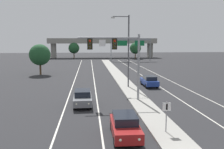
% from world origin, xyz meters
% --- Properties ---
extents(median_island, '(2.40, 110.00, 0.15)m').
position_xyz_m(median_island, '(0.00, 18.00, 0.07)').
color(median_island, '#9E9B93').
rests_on(median_island, ground).
extents(lane_stripe_oncoming_center, '(0.14, 100.00, 0.01)m').
position_xyz_m(lane_stripe_oncoming_center, '(-4.70, 25.00, 0.00)').
color(lane_stripe_oncoming_center, silver).
rests_on(lane_stripe_oncoming_center, ground).
extents(lane_stripe_receding_center, '(0.14, 100.00, 0.01)m').
position_xyz_m(lane_stripe_receding_center, '(4.70, 25.00, 0.00)').
color(lane_stripe_receding_center, silver).
rests_on(lane_stripe_receding_center, ground).
extents(edge_stripe_left, '(0.14, 100.00, 0.01)m').
position_xyz_m(edge_stripe_left, '(-8.00, 25.00, 0.00)').
color(edge_stripe_left, silver).
rests_on(edge_stripe_left, ground).
extents(edge_stripe_right, '(0.14, 100.00, 0.01)m').
position_xyz_m(edge_stripe_right, '(8.00, 25.00, 0.00)').
color(edge_stripe_right, silver).
rests_on(edge_stripe_right, ground).
extents(overhead_signal_mast, '(6.72, 0.44, 7.20)m').
position_xyz_m(overhead_signal_mast, '(-2.25, 15.19, 5.31)').
color(overhead_signal_mast, gray).
rests_on(overhead_signal_mast, median_island).
extents(median_sign_post, '(0.60, 0.10, 2.20)m').
position_xyz_m(median_sign_post, '(-0.10, 5.32, 1.59)').
color(median_sign_post, gray).
rests_on(median_sign_post, median_island).
extents(street_lamp_median, '(2.58, 0.28, 10.00)m').
position_xyz_m(street_lamp_median, '(-0.20, 23.02, 5.79)').
color(street_lamp_median, '#4C4C51').
rests_on(street_lamp_median, median_island).
extents(car_oncoming_red, '(1.88, 4.49, 1.58)m').
position_xyz_m(car_oncoming_red, '(-3.12, 5.03, 0.82)').
color(car_oncoming_red, maroon).
rests_on(car_oncoming_red, ground).
extents(car_oncoming_grey, '(1.90, 4.50, 1.58)m').
position_xyz_m(car_oncoming_grey, '(-6.24, 13.78, 0.82)').
color(car_oncoming_grey, slate).
rests_on(car_oncoming_grey, ground).
extents(car_receding_blue, '(1.86, 4.48, 1.58)m').
position_xyz_m(car_receding_blue, '(3.23, 23.60, 0.82)').
color(car_receding_blue, navy).
rests_on(car_receding_blue, ground).
extents(highway_sign_gantry, '(13.28, 0.42, 7.50)m').
position_xyz_m(highway_sign_gantry, '(8.20, 68.53, 6.16)').
color(highway_sign_gantry, gray).
rests_on(highway_sign_gantry, ground).
extents(overpass_bridge, '(42.40, 6.40, 7.65)m').
position_xyz_m(overpass_bridge, '(0.00, 86.57, 5.78)').
color(overpass_bridge, gray).
rests_on(overpass_bridge, ground).
extents(tree_far_left_c, '(4.14, 4.14, 5.99)m').
position_xyz_m(tree_far_left_c, '(-15.10, 38.08, 3.91)').
color(tree_far_left_c, '#4C3823').
rests_on(tree_far_left_c, ground).
extents(tree_far_left_a, '(4.13, 4.13, 5.98)m').
position_xyz_m(tree_far_left_a, '(-11.16, 83.61, 3.90)').
color(tree_far_left_a, '#4C3823').
rests_on(tree_far_left_a, ground).
extents(tree_far_right_b, '(4.14, 4.14, 5.99)m').
position_xyz_m(tree_far_right_b, '(11.73, 79.12, 3.91)').
color(tree_far_right_b, '#4C3823').
rests_on(tree_far_right_b, ground).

